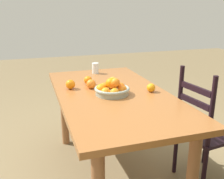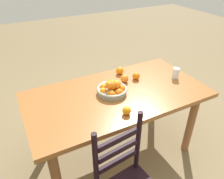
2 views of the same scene
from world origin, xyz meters
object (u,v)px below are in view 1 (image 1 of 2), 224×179
object	(u,v)px
fruit_bowl	(112,88)
orange_loose_0	(70,84)
drinking_glass	(95,68)
chair_near_window	(204,132)
orange_loose_2	(88,80)
orange_loose_3	(151,88)
orange_loose_1	(91,84)
dining_table	(112,105)

from	to	relation	value
fruit_bowl	orange_loose_0	size ratio (longest dim) A/B	3.52
drinking_glass	chair_near_window	bearing A→B (deg)	35.22
orange_loose_2	drinking_glass	world-z (taller)	drinking_glass
fruit_bowl	drinking_glass	distance (m)	0.70
orange_loose_0	drinking_glass	xyz separation A→B (m)	(-0.46, 0.33, 0.02)
fruit_bowl	orange_loose_3	distance (m)	0.32
orange_loose_0	fruit_bowl	bearing A→B (deg)	50.57
orange_loose_0	drinking_glass	world-z (taller)	drinking_glass
chair_near_window	orange_loose_1	size ratio (longest dim) A/B	12.44
chair_near_window	orange_loose_1	bearing A→B (deg)	55.16
dining_table	drinking_glass	size ratio (longest dim) A/B	15.15
dining_table	orange_loose_1	distance (m)	0.26
orange_loose_1	orange_loose_3	distance (m)	0.50
orange_loose_1	orange_loose_2	distance (m)	0.13
dining_table	drinking_glass	world-z (taller)	drinking_glass
orange_loose_2	orange_loose_1	bearing A→B (deg)	-1.86
dining_table	orange_loose_3	size ratio (longest dim) A/B	23.73
dining_table	orange_loose_2	size ratio (longest dim) A/B	22.33
orange_loose_3	orange_loose_1	bearing A→B (deg)	-118.26
chair_near_window	orange_loose_3	distance (m)	0.57
chair_near_window	orange_loose_0	bearing A→B (deg)	57.35
orange_loose_1	fruit_bowl	bearing A→B (deg)	31.77
orange_loose_3	drinking_glass	bearing A→B (deg)	-159.55
orange_loose_1	orange_loose_3	size ratio (longest dim) A/B	1.14
orange_loose_1	drinking_glass	size ratio (longest dim) A/B	0.73
fruit_bowl	orange_loose_1	size ratio (longest dim) A/B	3.50
orange_loose_0	orange_loose_3	distance (m)	0.67
chair_near_window	orange_loose_0	distance (m)	1.17
dining_table	fruit_bowl	bearing A→B (deg)	-21.70
orange_loose_1	orange_loose_3	xyz separation A→B (m)	(0.24, 0.44, -0.00)
fruit_bowl	orange_loose_2	world-z (taller)	fruit_bowl
chair_near_window	orange_loose_0	xyz separation A→B (m)	(-0.49, -1.00, 0.36)
orange_loose_1	orange_loose_3	bearing A→B (deg)	61.74
orange_loose_0	drinking_glass	size ratio (longest dim) A/B	0.72
fruit_bowl	orange_loose_2	size ratio (longest dim) A/B	3.75
dining_table	orange_loose_0	xyz separation A→B (m)	(-0.20, -0.31, 0.15)
dining_table	fruit_bowl	size ratio (longest dim) A/B	5.96
orange_loose_2	orange_loose_3	bearing A→B (deg)	49.74
orange_loose_0	orange_loose_2	size ratio (longest dim) A/B	1.07
orange_loose_3	orange_loose_2	bearing A→B (deg)	-130.26
orange_loose_2	orange_loose_3	world-z (taller)	orange_loose_2
chair_near_window	dining_table	bearing A→B (deg)	60.69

